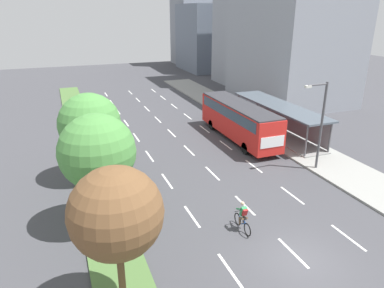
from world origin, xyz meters
The scene contains 17 objects.
ground_plane centered at (0.00, 0.00, 0.00)m, with size 140.00×140.00×0.00m, color #424247.
median_strip centered at (-8.30, 20.00, 0.06)m, with size 2.60×52.00×0.12m, color #4C7038.
sidewalk_right centered at (9.25, 20.00, 0.07)m, with size 4.50×52.00×0.15m, color gray.
lane_divider_left centered at (-3.50, 17.75, 0.00)m, with size 0.14×46.49×0.01m.
lane_divider_center centered at (0.00, 17.75, 0.00)m, with size 0.14×46.49×0.01m.
lane_divider_right centered at (3.50, 17.75, 0.00)m, with size 0.14×46.49×0.01m.
bus_shelter centered at (9.53, 15.95, 1.87)m, with size 2.90×12.33×2.86m.
bus centered at (5.25, 16.38, 2.07)m, with size 2.54×11.29×3.37m.
cyclist centered at (-1.42, 3.26, 0.79)m, with size 0.46×1.82×1.71m.
median_tree_nearest centered at (-8.51, -0.01, 4.53)m, with size 3.45×3.45×6.15m.
median_tree_second centered at (-8.40, 6.31, 4.48)m, with size 4.00×4.00×6.37m.
median_tree_third centered at (-8.16, 12.63, 4.08)m, with size 4.21×4.21×6.07m.
streetlight centered at (7.42, 8.26, 3.89)m, with size 1.91×0.24×6.50m.
building_near_right centered at (18.70, 27.83, 8.46)m, with size 10.93×15.03×16.91m, color #8E939E.
building_mid_right centered at (19.88, 39.57, 11.75)m, with size 9.56×10.14×23.50m, color #8E939E.
building_far_right centered at (20.15, 55.29, 6.21)m, with size 11.77×12.02×12.41m, color slate.
building_tall_right centered at (19.36, 63.51, 10.97)m, with size 8.10×9.02×21.94m, color gray.
Camera 1 is at (-9.90, -11.12, 11.29)m, focal length 33.11 mm.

